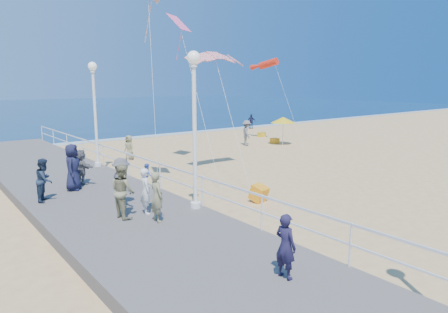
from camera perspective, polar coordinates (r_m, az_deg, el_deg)
ground at (r=17.61m, az=10.51°, el=-5.13°), size 160.00×160.00×0.00m
ocean at (r=77.30m, az=-28.90°, el=5.75°), size 160.00×90.00×0.05m
surf_line at (r=34.41m, az=-16.09°, el=2.31°), size 160.00×1.20×0.04m
boardwalk at (r=13.10m, az=-11.96°, el=-9.80°), size 5.00×44.00×0.40m
railing at (r=13.99m, az=-3.11°, el=-3.77°), size 0.05×42.00×0.55m
lamp_post_mid at (r=13.43m, az=-4.26°, el=6.06°), size 0.44×0.44×5.32m
lamp_post_far at (r=21.46m, az=-18.01°, el=7.24°), size 0.44×0.44×5.32m
woman_holding_toddler at (r=13.50m, az=-11.10°, el=-4.85°), size 0.52×0.64×1.53m
toddler_held at (r=13.58m, az=-10.90°, el=-2.64°), size 0.41×0.46×0.80m
spectator_0 at (r=9.13m, az=8.78°, el=-12.54°), size 0.38×0.56×1.49m
spectator_1 at (r=13.24m, az=-14.22°, el=-4.79°), size 0.70×0.88×1.75m
spectator_2 at (r=14.41m, az=-14.40°, el=-3.59°), size 0.69×1.14×1.73m
spectator_4 at (r=17.19m, az=-20.83°, el=-1.43°), size 1.00×1.10×1.89m
spectator_5 at (r=18.10m, az=-19.69°, el=-1.40°), size 0.58×1.43×1.51m
spectator_6 at (r=12.65m, az=-9.58°, el=-5.71°), size 0.42×0.60×1.59m
spectator_7 at (r=16.03m, az=-24.27°, el=-3.06°), size 0.92×0.97×1.59m
beach_walker_a at (r=30.11m, az=3.25°, el=3.38°), size 1.22×1.44×1.93m
beach_walker_b at (r=41.39m, az=3.92°, el=5.02°), size 0.82×0.93×1.50m
beach_walker_c at (r=25.25m, az=-13.39°, el=1.26°), size 0.61×0.82×1.52m
box_kite at (r=16.00m, az=4.99°, el=-5.48°), size 0.68×0.80×0.74m
beach_umbrella at (r=30.63m, az=8.46°, el=5.18°), size 1.90×1.90×2.14m
beach_chair_left at (r=31.60m, az=7.26°, el=2.25°), size 0.55×0.55×0.40m
beach_chair_right at (r=35.19m, az=5.37°, el=3.13°), size 0.55×0.55×0.40m
kite_parafoil at (r=20.56m, az=-1.14°, el=14.24°), size 3.28×0.94×0.65m
kite_windsock at (r=32.36m, az=6.38°, el=13.05°), size 1.02×2.75×1.10m
kite_diamond_pink at (r=22.88m, az=-6.47°, el=18.46°), size 1.54×1.43×0.88m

